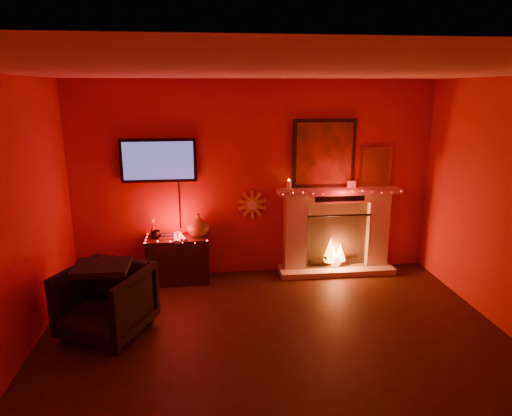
# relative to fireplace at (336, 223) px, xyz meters

# --- Properties ---
(room) EXTENTS (5.00, 5.00, 5.00)m
(room) POSITION_rel_fireplace_xyz_m (-1.14, -2.39, 0.63)
(room) COLOR black
(room) RESTS_ON ground
(floor) EXTENTS (5.00, 5.00, 0.00)m
(floor) POSITION_rel_fireplace_xyz_m (-1.14, -2.39, -0.72)
(floor) COLOR black
(floor) RESTS_ON ground
(fireplace) EXTENTS (1.72, 0.40, 2.18)m
(fireplace) POSITION_rel_fireplace_xyz_m (0.00, 0.00, 0.00)
(fireplace) COLOR beige
(fireplace) RESTS_ON floor
(tv) EXTENTS (1.00, 0.07, 1.24)m
(tv) POSITION_rel_fireplace_xyz_m (-2.44, 0.06, 0.92)
(tv) COLOR black
(tv) RESTS_ON room
(sunburst_clock) EXTENTS (0.40, 0.03, 0.40)m
(sunburst_clock) POSITION_rel_fireplace_xyz_m (-1.19, 0.09, 0.28)
(sunburst_clock) COLOR gold
(sunburst_clock) RESTS_ON room
(console_table) EXTENTS (0.85, 0.51, 0.94)m
(console_table) POSITION_rel_fireplace_xyz_m (-2.21, -0.13, -0.35)
(console_table) COLOR black
(console_table) RESTS_ON floor
(armchair) EXTENTS (1.09, 1.10, 0.76)m
(armchair) POSITION_rel_fireplace_xyz_m (-2.93, -1.46, -0.34)
(armchair) COLOR black
(armchair) RESTS_ON floor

